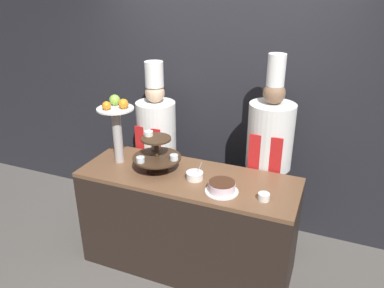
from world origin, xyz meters
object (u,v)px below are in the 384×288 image
object	(u,v)px
cake_round	(222,187)
chef_center_left	(269,153)
tiered_stand	(156,154)
fruit_pedestal	(117,121)
cup_white	(264,197)
serving_bowl_near	(195,176)
chef_left	(157,141)

from	to	relation	value
cake_round	chef_center_left	size ratio (longest dim) A/B	0.14
tiered_stand	cake_round	bearing A→B (deg)	-12.15
fruit_pedestal	cup_white	size ratio (longest dim) A/B	6.92
fruit_pedestal	serving_bowl_near	size ratio (longest dim) A/B	3.69
cup_white	chef_center_left	distance (m)	0.69
cake_round	chef_left	size ratio (longest dim) A/B	0.15
serving_bowl_near	chef_center_left	xyz separation A→B (m)	(0.49, 0.58, 0.04)
tiered_stand	chef_center_left	distance (m)	1.02
fruit_pedestal	chef_center_left	xyz separation A→B (m)	(1.24, 0.53, -0.32)
fruit_pedestal	cake_round	bearing A→B (deg)	-9.10
fruit_pedestal	chef_center_left	size ratio (longest dim) A/B	0.32
chef_left	cup_white	bearing A→B (deg)	-28.76
serving_bowl_near	chef_left	xyz separation A→B (m)	(-0.65, 0.58, -0.03)
tiered_stand	fruit_pedestal	size ratio (longest dim) A/B	0.69
tiered_stand	serving_bowl_near	distance (m)	0.38
chef_left	chef_center_left	world-z (taller)	chef_center_left
chef_left	cake_round	bearing A→B (deg)	-36.93
fruit_pedestal	cake_round	world-z (taller)	fruit_pedestal
chef_left	serving_bowl_near	bearing A→B (deg)	-41.81
tiered_stand	chef_center_left	size ratio (longest dim) A/B	0.22
chef_left	chef_center_left	bearing A→B (deg)	-0.00
serving_bowl_near	cake_round	bearing A→B (deg)	-22.27
fruit_pedestal	serving_bowl_near	world-z (taller)	fruit_pedestal
tiered_stand	cup_white	distance (m)	0.97
cake_round	serving_bowl_near	bearing A→B (deg)	157.73
serving_bowl_near	fruit_pedestal	bearing A→B (deg)	175.97
cake_round	serving_bowl_near	world-z (taller)	serving_bowl_near
fruit_pedestal	chef_center_left	distance (m)	1.39
cup_white	serving_bowl_near	xyz separation A→B (m)	(-0.60, 0.10, 0.00)
cup_white	chef_center_left	bearing A→B (deg)	98.87
serving_bowl_near	chef_center_left	world-z (taller)	chef_center_left
cake_round	fruit_pedestal	bearing A→B (deg)	170.90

